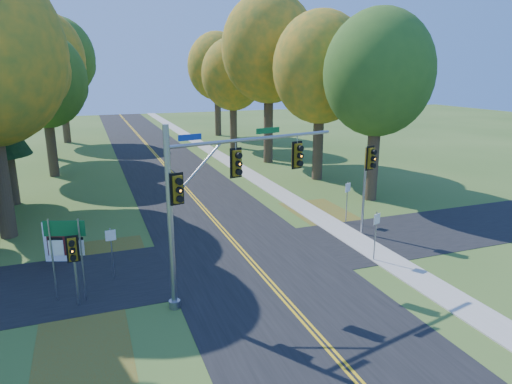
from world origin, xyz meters
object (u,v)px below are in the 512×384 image
object	(u,v)px
traffic_mast	(216,187)
east_signal_pole	(369,168)
info_kiosk	(60,242)
route_sign_cluster	(66,243)

from	to	relation	value
traffic_mast	east_signal_pole	size ratio (longest dim) A/B	1.52
traffic_mast	info_kiosk	distance (m)	9.16
route_sign_cluster	traffic_mast	bearing A→B (deg)	2.63
east_signal_pole	route_sign_cluster	bearing A→B (deg)	172.16
east_signal_pole	route_sign_cluster	xyz separation A→B (m)	(-14.98, -2.21, -1.38)
traffic_mast	east_signal_pole	bearing A→B (deg)	9.33
traffic_mast	route_sign_cluster	world-z (taller)	traffic_mast
east_signal_pole	info_kiosk	world-z (taller)	east_signal_pole
route_sign_cluster	info_kiosk	size ratio (longest dim) A/B	1.73
route_sign_cluster	info_kiosk	xyz separation A→B (m)	(-0.52, 4.22, -1.40)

